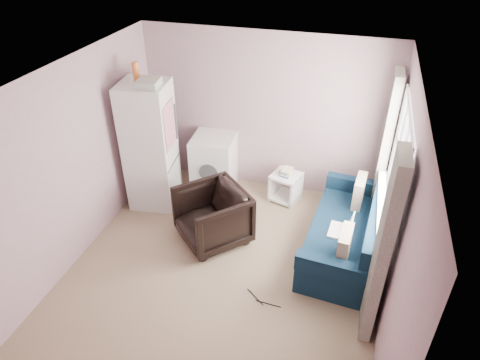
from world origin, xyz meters
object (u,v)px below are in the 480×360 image
at_px(side_table, 286,185).
at_px(sofa, 350,235).
at_px(fridge, 150,145).
at_px(washing_machine, 214,162).
at_px(armchair, 212,214).

relative_size(side_table, sofa, 0.28).
bearing_deg(sofa, fridge, 177.11).
height_order(washing_machine, side_table, washing_machine).
xyz_separation_m(armchair, sofa, (1.81, 0.23, -0.12)).
height_order(fridge, washing_machine, fridge).
height_order(armchair, sofa, same).
bearing_deg(washing_machine, side_table, -5.58).
bearing_deg(sofa, side_table, 141.28).
height_order(armchair, fridge, fridge).
height_order(side_table, sofa, sofa).
relative_size(armchair, fridge, 0.40).
bearing_deg(washing_machine, armchair, -75.81).
relative_size(fridge, side_table, 3.86).
xyz_separation_m(washing_machine, sofa, (2.23, -1.02, -0.16)).
xyz_separation_m(fridge, side_table, (1.93, 0.59, -0.71)).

